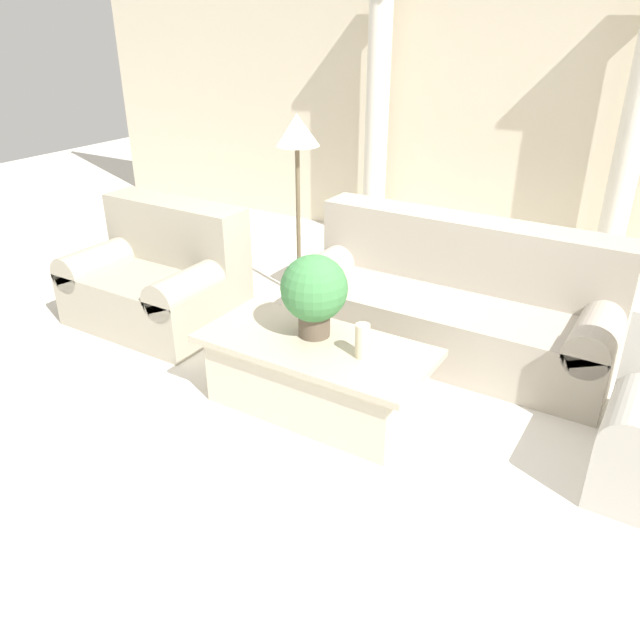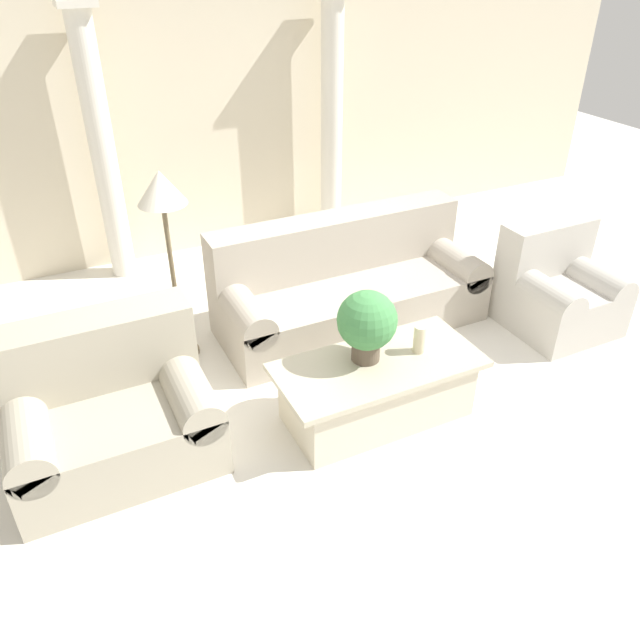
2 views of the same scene
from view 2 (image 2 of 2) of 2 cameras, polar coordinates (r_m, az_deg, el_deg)
name	(u,v)px [view 2 (image 2 of 2)]	position (r m, az deg, el deg)	size (l,w,h in m)	color
ground_plane	(348,388)	(4.72, 2.55, -6.19)	(16.00, 16.00, 0.00)	silver
wall_back	(210,91)	(6.56, -10.02, 19.95)	(10.00, 0.06, 3.20)	beige
sofa_long	(347,286)	(5.33, 2.53, 3.14)	(2.25, 0.90, 0.91)	#ADA393
loveseat	(109,409)	(4.19, -18.71, -7.73)	(1.24, 0.90, 0.91)	#AAA28E
coffee_table	(377,389)	(4.34, 5.25, -6.31)	(1.41, 0.66, 0.46)	beige
potted_plant	(367,323)	(4.08, 4.32, -0.23)	(0.40, 0.40, 0.51)	brown
pillar_candle	(420,339)	(4.30, 9.09, -1.73)	(0.08, 0.08, 0.20)	beige
floor_lamp	(163,204)	(4.61, -14.17, 10.29)	(0.35, 0.35, 1.52)	brown
column_left	(102,148)	(6.15, -19.29, 14.63)	(0.32, 0.32, 2.47)	silver
column_right	(332,119)	(6.81, 1.06, 17.88)	(0.32, 0.32, 2.47)	silver
armchair	(557,288)	(5.67, 20.86, 2.79)	(0.83, 0.81, 0.87)	#B7B2A8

